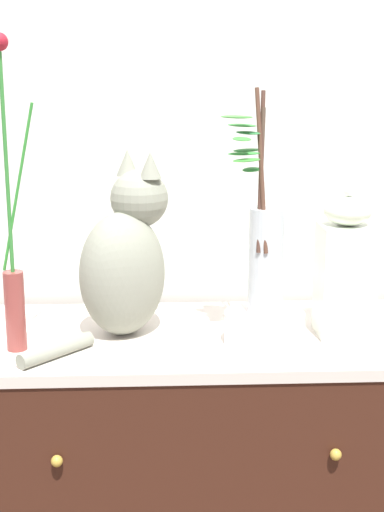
% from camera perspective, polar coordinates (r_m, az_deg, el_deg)
% --- Properties ---
extents(wall_back, '(4.40, 0.08, 2.60)m').
position_cam_1_polar(wall_back, '(1.91, -0.43, 11.30)').
color(wall_back, silver).
rests_on(wall_back, ground_plane).
extents(sideboard, '(1.27, 0.48, 0.81)m').
position_cam_1_polar(sideboard, '(1.88, 0.00, -17.54)').
color(sideboard, '#391C12').
rests_on(sideboard, ground_plane).
extents(cat_sitting, '(0.34, 0.35, 0.41)m').
position_cam_1_polar(cat_sitting, '(1.67, -5.11, -0.26)').
color(cat_sitting, gray).
rests_on(cat_sitting, sideboard).
extents(vase_slim_green, '(0.08, 0.04, 0.65)m').
position_cam_1_polar(vase_slim_green, '(1.60, -13.41, -0.89)').
color(vase_slim_green, brown).
rests_on(vase_slim_green, sideboard).
extents(bowl_porcelain, '(0.17, 0.17, 0.07)m').
position_cam_1_polar(bowl_porcelain, '(1.64, 5.49, -5.47)').
color(bowl_porcelain, white).
rests_on(bowl_porcelain, sideboard).
extents(vase_glass_clear, '(0.14, 0.14, 0.47)m').
position_cam_1_polar(vase_glass_clear, '(1.59, 5.47, 0.66)').
color(vase_glass_clear, silver).
rests_on(vase_glass_clear, bowl_porcelain).
extents(jar_lidded_porcelain, '(0.12, 0.12, 0.34)m').
position_cam_1_polar(jar_lidded_porcelain, '(1.69, 11.50, -0.95)').
color(jar_lidded_porcelain, white).
rests_on(jar_lidded_porcelain, sideboard).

